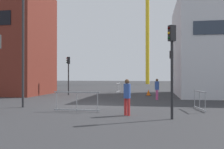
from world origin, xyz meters
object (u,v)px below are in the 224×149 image
Objects in this scene: pedestrian_walking at (157,88)px; traffic_cone_by_barrier at (149,93)px; construction_crane at (149,12)px; streetlamp_tall at (26,23)px; pedestrian_waiting at (127,94)px; traffic_light_corner at (172,56)px; traffic_light_median at (68,69)px; traffic_light_island at (172,66)px.

pedestrian_walking reaches higher than traffic_cone_by_barrier.
streetlamp_tall is (-6.66, -45.62, -11.90)m from construction_crane.
pedestrian_waiting is at bearing -18.47° from streetlamp_tall.
streetlamp_tall reaches higher than traffic_light_corner.
pedestrian_walking is (8.80, -3.68, -1.62)m from traffic_light_median.
traffic_light_corner is at bearing -87.73° from construction_crane.
traffic_light_island is (2.69, -36.88, -14.29)m from construction_crane.
streetlamp_tall is 10.98m from pedestrian_walking.
streetlamp_tall is 9.36m from traffic_light_corner.
traffic_light_corner reaches higher than traffic_light_median.
traffic_light_island reaches higher than traffic_light_corner.
traffic_light_island is 1.00× the size of traffic_light_corner.
traffic_light_island is at bearing 43.08° from streetlamp_tall.
construction_crane is 15.30× the size of pedestrian_walking.
streetlamp_tall is at bearing -85.53° from traffic_light_median.
streetlamp_tall is at bearing -98.30° from construction_crane.
traffic_light_median is 9.67m from pedestrian_walking.
streetlamp_tall is 10.25m from traffic_light_median.
traffic_light_corner is at bearing -18.42° from streetlamp_tall.
traffic_light_island is 10.19m from traffic_light_median.
traffic_cone_by_barrier is at bearing 55.04° from streetlamp_tall.
streetlamp_tall is at bearing 161.58° from traffic_light_corner.
traffic_light_island is 11.62m from traffic_light_corner.
construction_crane reaches higher than traffic_light_island.
pedestrian_walking is at bearing 79.76° from pedestrian_waiting.
construction_crane reaches higher than streetlamp_tall.
pedestrian_walking is at bearing -88.01° from construction_crane.
construction_crane is at bearing 78.25° from traffic_light_median.
pedestrian_walking is at bearing -79.53° from traffic_cone_by_barrier.
traffic_light_median is at bearing 157.30° from pedestrian_walking.
traffic_light_island is at bearing -85.83° from construction_crane.
traffic_light_corner is 9.26m from pedestrian_walking.
traffic_cone_by_barrier is at bearing 100.47° from pedestrian_walking.
traffic_light_corner is (-0.76, -11.60, -0.01)m from traffic_light_island.
construction_crane is 47.61m from streetlamp_tall.
pedestrian_waiting is (-2.07, 0.68, -1.76)m from traffic_light_corner.
traffic_cone_by_barrier is (7.26, 10.38, -4.91)m from streetlamp_tall.
construction_crane is at bearing 91.99° from pedestrian_walking.
traffic_light_corner is (1.92, -48.48, -14.30)m from construction_crane.
streetlamp_tall is 13.01m from traffic_light_island.
pedestrian_walking is at bearing 37.72° from streetlamp_tall.
traffic_light_corner is 15.81m from traffic_light_median.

